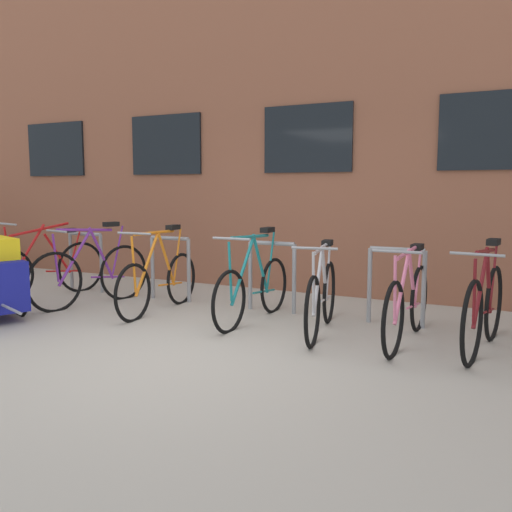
% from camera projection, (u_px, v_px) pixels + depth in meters
% --- Properties ---
extents(ground_plane, '(42.00, 42.00, 0.00)m').
position_uv_depth(ground_plane, '(177.00, 351.00, 5.07)').
color(ground_plane, '#B2ADA0').
extents(storefront_building, '(28.00, 6.10, 5.88)m').
position_uv_depth(storefront_building, '(368.00, 110.00, 10.22)').
color(storefront_building, brown).
rests_on(storefront_building, ground).
extents(bike_rack, '(6.64, 0.05, 0.86)m').
position_uv_depth(bike_rack, '(272.00, 269.00, 6.65)').
color(bike_rack, gray).
rests_on(bike_rack, ground).
extents(bicycle_orange, '(0.44, 1.73, 1.06)m').
position_uv_depth(bicycle_orange, '(159.00, 280.00, 6.67)').
color(bicycle_orange, black).
rests_on(bicycle_orange, ground).
extents(bicycle_teal, '(0.44, 1.75, 1.06)m').
position_uv_depth(bicycle_teal, '(253.00, 288.00, 6.19)').
color(bicycle_teal, black).
rests_on(bicycle_teal, ground).
extents(bicycle_pink, '(0.44, 1.78, 0.97)m').
position_uv_depth(bicycle_pink, '(407.00, 304.00, 5.33)').
color(bicycle_pink, black).
rests_on(bicycle_pink, ground).
extents(bicycle_purple, '(0.55, 1.73, 1.07)m').
position_uv_depth(bicycle_purple, '(91.00, 274.00, 7.06)').
color(bicycle_purple, black).
rests_on(bicycle_purple, ground).
extents(bicycle_silver, '(0.48, 1.69, 0.97)m').
position_uv_depth(bicycle_silver, '(322.00, 297.00, 5.68)').
color(bicycle_silver, black).
rests_on(bicycle_silver, ground).
extents(bicycle_red, '(0.57, 1.78, 1.06)m').
position_uv_depth(bicycle_red, '(46.00, 268.00, 7.60)').
color(bicycle_red, black).
rests_on(bicycle_red, ground).
extents(bicycle_maroon, '(0.44, 1.71, 1.04)m').
position_uv_depth(bicycle_maroon, '(484.00, 308.00, 5.04)').
color(bicycle_maroon, black).
rests_on(bicycle_maroon, ground).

